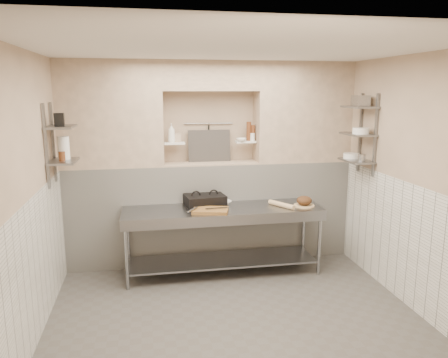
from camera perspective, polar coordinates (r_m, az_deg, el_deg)
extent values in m
cube|color=#4A4641|center=(4.97, 1.52, -18.16)|extent=(4.00, 3.90, 0.10)
cube|color=silver|center=(4.34, 1.73, 17.31)|extent=(4.00, 3.90, 0.10)
cube|color=tan|center=(4.49, -24.92, -2.59)|extent=(0.10, 3.90, 2.80)
cube|color=tan|center=(5.25, 24.08, -0.61)|extent=(0.10, 3.90, 2.80)
cube|color=tan|center=(6.37, -2.11, 2.37)|extent=(4.00, 0.10, 2.80)
cube|color=tan|center=(2.60, 10.95, -11.56)|extent=(4.00, 0.10, 2.80)
cube|color=white|center=(6.28, -1.73, -4.30)|extent=(4.00, 0.40, 1.40)
cube|color=tan|center=(6.12, -1.77, 2.10)|extent=(1.30, 0.40, 0.02)
cube|color=tan|center=(6.00, -14.56, 8.18)|extent=(1.35, 0.40, 1.40)
cube|color=tan|center=(6.38, 10.17, 8.54)|extent=(1.35, 0.40, 1.40)
cube|color=tan|center=(6.05, -1.84, 13.30)|extent=(1.30, 0.40, 0.40)
cube|color=white|center=(4.69, -23.46, -10.90)|extent=(0.02, 3.90, 1.40)
cube|color=white|center=(5.40, 22.93, -7.92)|extent=(0.02, 3.90, 1.40)
cube|color=white|center=(6.03, -6.51, 4.67)|extent=(0.28, 0.16, 0.02)
cube|color=white|center=(6.18, 2.82, 4.89)|extent=(0.28, 0.16, 0.02)
cylinder|color=gray|center=(6.23, -2.04, 7.26)|extent=(0.70, 0.02, 0.02)
cylinder|color=black|center=(6.22, -2.00, 5.69)|extent=(0.02, 0.02, 0.30)
cube|color=#383330|center=(6.19, -1.92, 4.35)|extent=(0.60, 0.08, 0.45)
cube|color=slate|center=(5.61, -21.40, 4.47)|extent=(0.03, 0.03, 0.95)
cube|color=slate|center=(5.22, -22.22, 3.94)|extent=(0.03, 0.03, 0.95)
cube|color=slate|center=(5.42, -20.24, 2.19)|extent=(0.30, 0.50, 0.02)
cube|color=slate|center=(5.37, -20.54, 6.40)|extent=(0.30, 0.50, 0.03)
cube|color=slate|center=(6.21, 17.36, 5.81)|extent=(0.03, 0.03, 1.05)
cube|color=slate|center=(5.86, 19.17, 5.38)|extent=(0.03, 0.03, 1.05)
cube|color=slate|center=(6.01, 16.90, 2.30)|extent=(0.30, 0.50, 0.02)
cube|color=slate|center=(5.97, 17.10, 5.61)|extent=(0.30, 0.50, 0.02)
cube|color=slate|center=(5.95, 17.30, 8.97)|extent=(0.30, 0.50, 0.03)
cube|color=gray|center=(5.72, -0.18, -4.01)|extent=(2.60, 0.70, 0.04)
cube|color=gray|center=(5.95, -0.17, -10.53)|extent=(2.45, 0.60, 0.03)
cube|color=gray|center=(5.43, 0.44, -5.54)|extent=(2.60, 0.02, 0.12)
cylinder|color=gray|center=(5.51, -12.61, -9.85)|extent=(0.04, 0.04, 0.86)
cylinder|color=gray|center=(6.05, -12.41, -7.87)|extent=(0.04, 0.04, 0.86)
cylinder|color=gray|center=(5.93, 12.34, -8.27)|extent=(0.04, 0.04, 0.86)
cylinder|color=gray|center=(6.44, 10.36, -6.60)|extent=(0.04, 0.04, 0.86)
cube|color=black|center=(5.85, -2.51, -2.99)|extent=(0.56, 0.44, 0.09)
cube|color=black|center=(5.83, -2.52, -2.32)|extent=(0.56, 0.44, 0.05)
cube|color=brown|center=(5.53, -1.78, -4.12)|extent=(0.51, 0.41, 0.04)
cube|color=gray|center=(5.53, -0.95, -3.83)|extent=(0.29, 0.06, 0.01)
cylinder|color=gray|center=(5.46, -4.11, -3.98)|extent=(0.16, 0.22, 0.02)
imported|color=white|center=(5.88, -0.23, -3.09)|extent=(0.30, 0.30, 0.06)
cylinder|color=tan|center=(5.81, 7.51, -3.33)|extent=(0.27, 0.39, 0.06)
cylinder|color=tan|center=(5.91, 10.41, -3.42)|extent=(0.28, 0.28, 0.02)
ellipsoid|color=#4C2D19|center=(5.89, 10.43, -2.78)|extent=(0.20, 0.20, 0.12)
imported|color=white|center=(6.01, -6.88, 5.99)|extent=(0.11, 0.11, 0.26)
cube|color=tan|center=(6.05, -6.08, 5.39)|extent=(0.08, 0.08, 0.12)
imported|color=white|center=(6.10, 2.28, 5.14)|extent=(0.16, 0.16, 0.04)
cylinder|color=#572D16|center=(6.20, 3.79, 6.04)|extent=(0.06, 0.06, 0.22)
cylinder|color=#572D16|center=(6.18, 3.25, 6.25)|extent=(0.07, 0.07, 0.27)
cylinder|color=white|center=(6.18, 3.74, 5.50)|extent=(0.06, 0.06, 0.11)
cylinder|color=white|center=(5.48, -20.21, 3.83)|extent=(0.13, 0.13, 0.27)
cylinder|color=#572D16|center=(5.34, -20.41, 2.79)|extent=(0.07, 0.07, 0.11)
cube|color=black|center=(5.31, -20.72, 7.27)|extent=(0.11, 0.11, 0.15)
cylinder|color=white|center=(6.13, 16.32, 2.93)|extent=(0.22, 0.22, 0.06)
cylinder|color=gray|center=(5.88, 17.54, 2.66)|extent=(0.09, 0.09, 0.09)
cylinder|color=white|center=(5.90, 17.44, 6.03)|extent=(0.21, 0.21, 0.08)
cube|color=gray|center=(5.93, 17.41, 9.73)|extent=(0.19, 0.22, 0.14)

